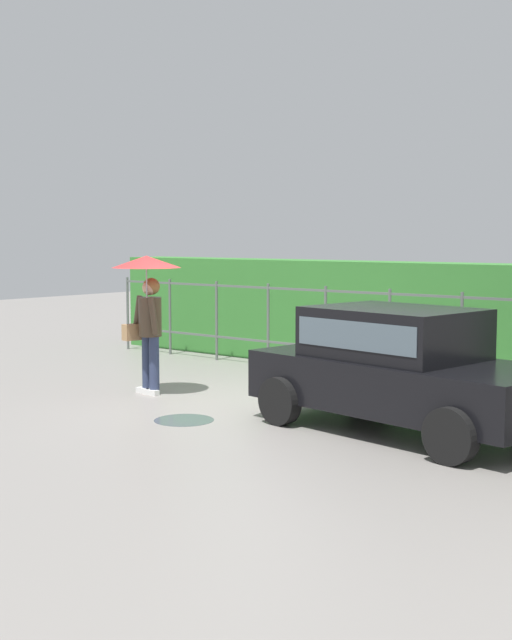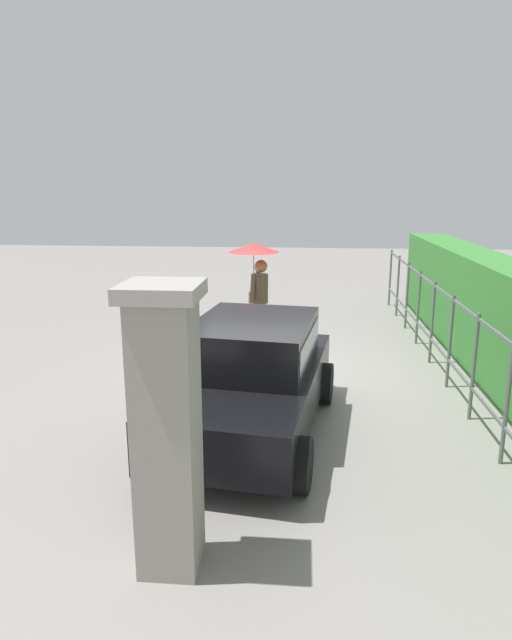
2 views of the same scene
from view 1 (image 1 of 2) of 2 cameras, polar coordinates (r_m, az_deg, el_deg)
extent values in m
plane|color=gray|center=(11.72, -0.37, -5.79)|extent=(40.00, 40.00, 0.00)
cube|color=black|center=(10.20, 9.95, -4.27)|extent=(3.89, 2.12, 0.60)
cube|color=black|center=(10.21, 9.34, -0.85)|extent=(2.08, 1.68, 0.60)
cube|color=#4C5B66|center=(10.20, 9.34, -0.74)|extent=(1.93, 1.68, 0.33)
cylinder|color=black|center=(8.87, 13.06, -7.66)|extent=(0.62, 0.26, 0.60)
cylinder|color=black|center=(11.66, 7.56, -4.39)|extent=(0.62, 0.26, 0.60)
cylinder|color=black|center=(10.45, 1.61, -5.51)|extent=(0.62, 0.26, 0.60)
cube|color=red|center=(11.78, 4.40, -2.14)|extent=(0.09, 0.21, 0.16)
cube|color=red|center=(11.01, 0.49, -2.67)|extent=(0.09, 0.21, 0.16)
cylinder|color=#2D3856|center=(12.51, -6.92, -3.10)|extent=(0.15, 0.15, 0.86)
cylinder|color=#2D3856|center=(12.68, -7.40, -2.99)|extent=(0.15, 0.15, 0.86)
cube|color=white|center=(12.54, -7.13, -4.89)|extent=(0.26, 0.10, 0.08)
cube|color=white|center=(12.71, -7.61, -4.76)|extent=(0.26, 0.10, 0.08)
cylinder|color=#473828|center=(12.51, -7.20, 0.22)|extent=(0.34, 0.34, 0.58)
sphere|color=#DBAD89|center=(12.47, -7.22, 2.18)|extent=(0.22, 0.22, 0.22)
sphere|color=olive|center=(12.49, -7.11, 2.28)|extent=(0.25, 0.25, 0.25)
cylinder|color=#473828|center=(12.28, -6.98, 0.25)|extent=(0.24, 0.13, 0.56)
cylinder|color=#473828|center=(12.65, -8.03, 0.40)|extent=(0.24, 0.13, 0.56)
cylinder|color=#B2B2B7|center=(12.36, -7.42, 1.75)|extent=(0.02, 0.02, 0.77)
cone|color=red|center=(12.34, -7.45, 3.94)|extent=(1.01, 1.01, 0.18)
cube|color=tan|center=(12.69, -8.26, -0.81)|extent=(0.22, 0.37, 0.24)
cylinder|color=#59605B|center=(17.68, -8.70, 0.46)|extent=(0.05, 0.05, 1.50)
cylinder|color=#59605B|center=(16.77, -5.85, 0.22)|extent=(0.05, 0.05, 1.50)
cylinder|color=#59605B|center=(15.90, -2.69, -0.05)|extent=(0.05, 0.05, 1.50)
cylinder|color=#59605B|center=(15.09, 0.83, -0.35)|extent=(0.05, 0.05, 1.50)
cylinder|color=#59605B|center=(14.35, 4.72, -0.68)|extent=(0.05, 0.05, 1.50)
cylinder|color=#59605B|center=(13.67, 9.03, -1.04)|extent=(0.05, 0.05, 1.50)
cylinder|color=#59605B|center=(13.09, 13.74, -1.42)|extent=(0.05, 0.05, 1.50)
cube|color=#59605B|center=(13.94, 6.86, 1.88)|extent=(11.26, 0.03, 0.04)
cube|color=#59605B|center=(14.04, 6.81, -2.07)|extent=(11.26, 0.03, 0.04)
cube|color=#387F33|center=(14.81, 8.89, 0.25)|extent=(12.26, 0.90, 1.90)
cylinder|color=#4C545B|center=(10.80, -4.90, -6.78)|extent=(0.77, 0.77, 0.00)
camera|label=2|loc=(9.55, 49.60, 8.47)|focal=30.60mm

